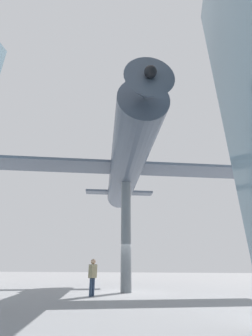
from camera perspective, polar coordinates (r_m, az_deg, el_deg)
ground_plane at (r=13.96m, az=-0.00°, el=-29.10°), size 80.00×80.00×0.00m
support_pylon_central at (r=14.02m, az=-0.00°, el=-16.10°), size 0.61×0.61×6.34m
suspended_airplane at (r=14.93m, az=0.10°, el=0.44°), size 18.90×15.32×3.44m
visitor_person at (r=12.34m, az=-8.48°, el=-25.18°), size 0.35×0.45×1.66m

